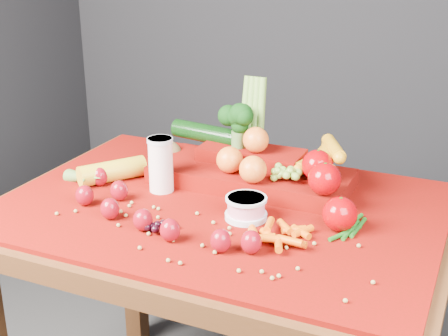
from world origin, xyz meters
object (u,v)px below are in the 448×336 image
at_px(table, 221,243).
at_px(yogurt_bowl, 246,207).
at_px(produce_mound, 261,164).
at_px(milk_glass, 161,163).

xyz_separation_m(table, yogurt_bowl, (0.09, -0.05, 0.14)).
bearing_deg(yogurt_bowl, produce_mound, 101.29).
bearing_deg(milk_glass, table, -5.59).
xyz_separation_m(yogurt_bowl, produce_mound, (-0.04, 0.20, 0.03)).
xyz_separation_m(milk_glass, yogurt_bowl, (0.26, -0.07, -0.05)).
height_order(milk_glass, yogurt_bowl, milk_glass).
bearing_deg(yogurt_bowl, milk_glass, 165.68).
height_order(milk_glass, produce_mound, produce_mound).
bearing_deg(yogurt_bowl, table, 150.30).
relative_size(table, milk_glass, 7.76).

